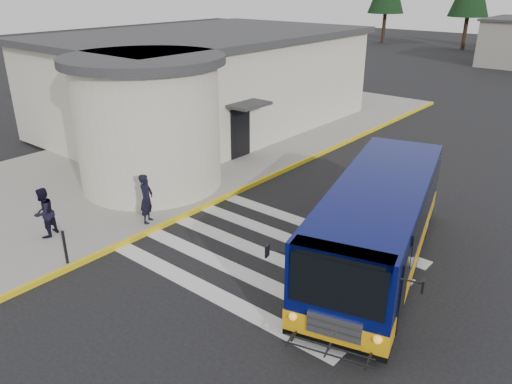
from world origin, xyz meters
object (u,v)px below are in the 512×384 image
Objects in this scene: transit_bus at (377,228)px; pedestrian_a at (146,199)px; pedestrian_b at (44,213)px; bollard at (65,247)px.

pedestrian_a is (-6.77, -2.42, -0.22)m from transit_bus.
transit_bus is 5.53× the size of pedestrian_a.
pedestrian_a is 3.05m from pedestrian_b.
pedestrian_b is 2.00m from bollard.
bollard is at bearing 51.51° from pedestrian_b.
pedestrian_a reaches higher than bollard.
transit_bus reaches higher than pedestrian_b.
pedestrian_a is at bearing -175.47° from transit_bus.
pedestrian_a is at bearing 95.56° from bollard.
pedestrian_b is at bearing -164.30° from transit_bus.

